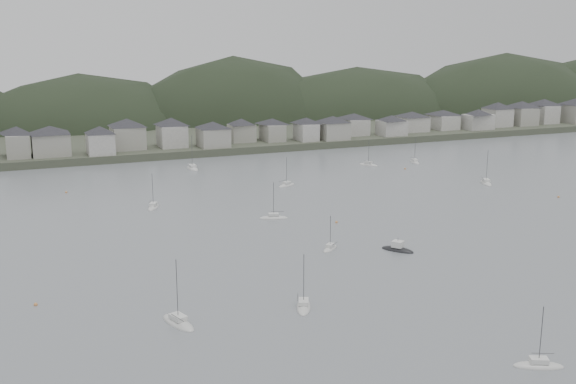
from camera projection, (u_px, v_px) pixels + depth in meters
name	position (u px, v px, depth m)	size (l,w,h in m)	color
ground	(458.00, 315.00, 115.34)	(900.00, 900.00, 0.00)	slate
far_shore_land	(136.00, 121.00, 379.95)	(900.00, 250.00, 3.00)	#383D2D
forested_ridge	(156.00, 149.00, 361.62)	(851.55, 103.94, 102.57)	black
waterfront_town	(298.00, 127.00, 297.32)	(451.48, 28.46, 12.92)	#9D9B8F
sailboat_lead	(178.00, 323.00, 111.67)	(5.30, 9.26, 12.06)	beige
moored_fleet	(294.00, 226.00, 170.16)	(244.37, 175.67, 13.30)	beige
motor_launch_far	(398.00, 249.00, 150.49)	(6.61, 7.91, 3.84)	black
mooring_buoys	(317.00, 217.00, 178.82)	(149.43, 144.89, 0.70)	#D18645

